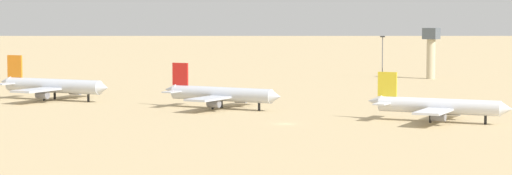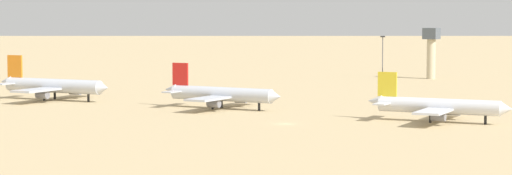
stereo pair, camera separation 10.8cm
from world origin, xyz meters
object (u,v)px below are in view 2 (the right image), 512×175
(parked_jet_red_3, at_px, (221,94))
(light_pole_west, at_px, (383,53))
(parked_jet_yellow_4, at_px, (437,106))
(parked_jet_orange_2, at_px, (52,86))
(control_tower, at_px, (431,48))

(parked_jet_red_3, distance_m, light_pole_west, 133.65)
(parked_jet_yellow_4, xyz_separation_m, light_pole_west, (-72.19, 132.93, 5.39))
(light_pole_west, bearing_deg, parked_jet_orange_2, -105.89)
(control_tower, bearing_deg, parked_jet_orange_2, -112.84)
(parked_jet_red_3, relative_size, light_pole_west, 2.21)
(control_tower, xyz_separation_m, light_pole_west, (-19.03, -0.71, -2.31))
(parked_jet_red_3, height_order, light_pole_west, light_pole_west)
(parked_jet_red_3, bearing_deg, parked_jet_orange_2, -177.41)
(parked_jet_yellow_4, xyz_separation_m, control_tower, (-53.16, 133.64, 7.71))
(parked_jet_orange_2, relative_size, light_pole_west, 2.40)
(parked_jet_yellow_4, bearing_deg, light_pole_west, 113.15)
(parked_jet_yellow_4, distance_m, control_tower, 144.03)
(parked_jet_orange_2, bearing_deg, control_tower, 62.44)
(parked_jet_red_3, distance_m, parked_jet_yellow_4, 58.06)
(parked_jet_yellow_4, distance_m, light_pole_west, 151.36)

